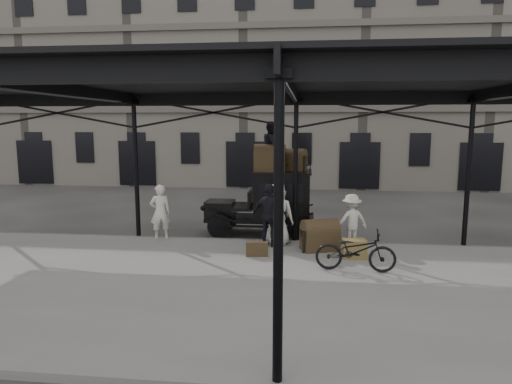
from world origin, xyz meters
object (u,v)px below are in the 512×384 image
(porter_official, at_px, (270,215))
(steamer_trunk_roof_near, at_px, (270,160))
(taxi, at_px, (273,200))
(steamer_trunk_platform, at_px, (320,237))
(bicycle, at_px, (355,251))
(porter_left, at_px, (160,212))

(porter_official, xyz_separation_m, steamer_trunk_roof_near, (-0.15, 1.74, 1.47))
(taxi, height_order, steamer_trunk_roof_near, steamer_trunk_roof_near)
(porter_official, bearing_deg, steamer_trunk_platform, -170.76)
(porter_official, bearing_deg, steamer_trunk_roof_near, -67.05)
(steamer_trunk_platform, bearing_deg, bicycle, -85.55)
(porter_official, relative_size, bicycle, 0.95)
(steamer_trunk_platform, bearing_deg, steamer_trunk_roof_near, 108.76)
(bicycle, height_order, steamer_trunk_roof_near, steamer_trunk_roof_near)
(porter_left, xyz_separation_m, porter_official, (3.44, -0.45, 0.06))
(porter_left, relative_size, bicycle, 0.89)
(bicycle, bearing_deg, steamer_trunk_platform, 28.78)
(steamer_trunk_roof_near, bearing_deg, porter_left, -157.81)
(porter_official, xyz_separation_m, steamer_trunk_platform, (1.46, -0.23, -0.55))
(porter_left, bearing_deg, taxi, -179.11)
(steamer_trunk_roof_near, bearing_deg, taxi, 72.74)
(taxi, height_order, porter_left, taxi)
(porter_official, bearing_deg, taxi, -69.97)
(taxi, xyz_separation_m, steamer_trunk_roof_near, (-0.08, -0.25, 1.34))
(taxi, distance_m, steamer_trunk_roof_near, 1.37)
(taxi, xyz_separation_m, porter_left, (-3.38, -1.54, -0.20))
(bicycle, height_order, steamer_trunk_platform, bicycle)
(taxi, relative_size, porter_official, 1.98)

